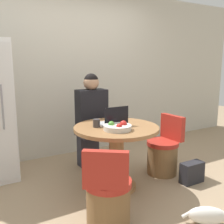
{
  "coord_description": "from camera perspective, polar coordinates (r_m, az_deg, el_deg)",
  "views": [
    {
      "loc": [
        -1.58,
        -2.34,
        1.48
      ],
      "look_at": [
        -0.09,
        0.24,
        0.9
      ],
      "focal_mm": 42.0,
      "sensor_mm": 36.0,
      "label": 1
    }
  ],
  "objects": [
    {
      "name": "chair_right_side",
      "position": [
        3.59,
        11.11,
        -8.91
      ],
      "size": [
        0.42,
        0.42,
        0.78
      ],
      "rotation": [
        0.0,
        0.0,
        -1.51
      ],
      "color": "brown",
      "rests_on": "ground_plane"
    },
    {
      "name": "cat",
      "position": [
        2.74,
        20.47,
        -20.3
      ],
      "size": [
        0.41,
        0.32,
        0.17
      ],
      "rotation": [
        0.0,
        0.0,
        5.66
      ],
      "color": "white",
      "rests_on": "ground_plane"
    },
    {
      "name": "handbag",
      "position": [
        3.46,
        17.0,
        -12.48
      ],
      "size": [
        0.3,
        0.14,
        0.26
      ],
      "color": "#232328",
      "rests_on": "ground_plane"
    },
    {
      "name": "wall_back",
      "position": [
        4.24,
        -8.17,
        8.43
      ],
      "size": [
        7.0,
        0.06,
        2.6
      ],
      "color": "beige",
      "rests_on": "ground_plane"
    },
    {
      "name": "dining_table",
      "position": [
        3.05,
        0.95,
        -7.42
      ],
      "size": [
        0.97,
        0.97,
        0.75
      ],
      "color": "olive",
      "rests_on": "ground_plane"
    },
    {
      "name": "ground_plane",
      "position": [
        3.19,
        3.72,
        -16.66
      ],
      "size": [
        12.0,
        12.0,
        0.0
      ],
      "primitive_type": "plane",
      "color": "#9E8466"
    },
    {
      "name": "chair_near_left_corner",
      "position": [
        2.46,
        -0.87,
        -18.52
      ],
      "size": [
        0.48,
        0.48,
        0.78
      ],
      "rotation": [
        0.0,
        0.0,
        2.51
      ],
      "color": "brown",
      "rests_on": "ground_plane"
    },
    {
      "name": "laptop",
      "position": [
        3.05,
        0.21,
        -1.99
      ],
      "size": [
        0.31,
        0.25,
        0.23
      ],
      "rotation": [
        0.0,
        0.0,
        3.14
      ],
      "color": "#B7B7BC",
      "rests_on": "dining_table"
    },
    {
      "name": "person_seated",
      "position": [
        3.6,
        -4.73,
        -1.15
      ],
      "size": [
        0.4,
        0.37,
        1.32
      ],
      "rotation": [
        0.0,
        0.0,
        3.14
      ],
      "color": "#2D2D38",
      "rests_on": "ground_plane"
    },
    {
      "name": "fruit_bowl",
      "position": [
        2.82,
        1.24,
        -3.29
      ],
      "size": [
        0.3,
        0.3,
        0.1
      ],
      "color": "beige",
      "rests_on": "dining_table"
    },
    {
      "name": "coffee_cup",
      "position": [
        2.95,
        -3.4,
        -2.43
      ],
      "size": [
        0.08,
        0.08,
        0.09
      ],
      "color": "#383333",
      "rests_on": "dining_table"
    }
  ]
}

